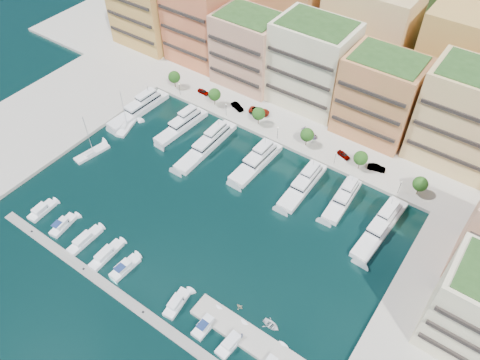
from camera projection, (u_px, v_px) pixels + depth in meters
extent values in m
plane|color=black|center=(210.00, 209.00, 115.74)|extent=(400.00, 400.00, 0.00)
cube|color=#9E998E|center=(328.00, 89.00, 150.69)|extent=(220.00, 64.00, 2.00)
cube|color=#9E998E|center=(25.00, 132.00, 136.03)|extent=(34.00, 76.00, 2.00)
cube|color=#1E3214|center=(387.00, 29.00, 177.75)|extent=(240.00, 40.00, 58.00)
cube|color=gray|center=(113.00, 291.00, 100.03)|extent=(72.00, 2.20, 0.35)
cube|color=#9E998E|center=(262.00, 347.00, 91.34)|extent=(32.00, 5.00, 2.00)
cube|color=#BC9345|center=(146.00, 10.00, 160.93)|extent=(22.00, 16.00, 24.00)
cube|color=black|center=(129.00, 19.00, 156.28)|extent=(20.24, 0.50, 0.90)
cube|color=#D37946|center=(199.00, 23.00, 152.54)|extent=(20.00, 16.00, 26.00)
cube|color=black|center=(183.00, 33.00, 147.89)|extent=(18.40, 0.50, 0.90)
cube|color=tan|center=(249.00, 50.00, 144.45)|extent=(20.00, 15.00, 22.00)
cube|color=black|center=(234.00, 62.00, 140.09)|extent=(18.40, 0.50, 0.90)
cube|color=#22431B|center=(249.00, 16.00, 136.22)|extent=(17.60, 13.20, 0.80)
cube|color=#F7E8BF|center=(312.00, 65.00, 136.10)|extent=(22.00, 16.00, 25.00)
cube|color=black|center=(297.00, 78.00, 131.45)|extent=(20.24, 0.50, 0.90)
cube|color=#22431B|center=(317.00, 24.00, 126.78)|extent=(19.36, 14.08, 0.80)
cube|color=#DA7D52|center=(379.00, 97.00, 126.89)|extent=(20.00, 15.00, 23.00)
cube|color=black|center=(367.00, 112.00, 122.52)|extent=(18.40, 0.50, 0.90)
cube|color=#22431B|center=(389.00, 59.00, 118.29)|extent=(17.60, 13.20, 0.80)
cube|color=#D7C272|center=(465.00, 119.00, 118.14)|extent=(22.00, 16.00, 26.00)
cube|color=black|center=(454.00, 136.00, 113.48)|extent=(20.24, 0.50, 0.90)
cube|color=black|center=(473.00, 347.00, 80.03)|extent=(16.56, 0.50, 0.90)
cube|color=#DA7D52|center=(285.00, 7.00, 155.89)|extent=(26.00, 18.00, 30.00)
cube|color=#D7C272|center=(368.00, 33.00, 143.89)|extent=(26.00, 18.00, 30.00)
cube|color=#BC9345|center=(466.00, 64.00, 131.89)|extent=(26.00, 18.00, 30.00)
cylinder|color=#473323|center=(175.00, 83.00, 148.82)|extent=(0.24, 0.24, 3.00)
sphere|color=#154614|center=(174.00, 77.00, 147.19)|extent=(3.80, 3.80, 3.80)
cylinder|color=#473323|center=(215.00, 101.00, 142.42)|extent=(0.24, 0.24, 3.00)
sphere|color=#154614|center=(215.00, 95.00, 140.79)|extent=(3.80, 3.80, 3.80)
cylinder|color=#473323|center=(258.00, 120.00, 136.02)|extent=(0.24, 0.24, 3.00)
sphere|color=#154614|center=(259.00, 114.00, 134.39)|extent=(3.80, 3.80, 3.80)
cylinder|color=#473323|center=(306.00, 141.00, 129.62)|extent=(0.24, 0.24, 3.00)
sphere|color=#154614|center=(307.00, 135.00, 127.99)|extent=(3.80, 3.80, 3.80)
cylinder|color=#473323|center=(359.00, 164.00, 123.22)|extent=(0.24, 0.24, 3.00)
sphere|color=#154614|center=(361.00, 158.00, 121.59)|extent=(3.80, 3.80, 3.80)
cylinder|color=#473323|center=(418.00, 190.00, 116.82)|extent=(0.24, 0.24, 3.00)
sphere|color=#154614|center=(420.00, 184.00, 115.19)|extent=(3.80, 3.80, 3.80)
cylinder|color=black|center=(180.00, 89.00, 145.56)|extent=(0.10, 0.10, 4.00)
sphere|color=#FFF2CC|center=(179.00, 84.00, 144.08)|extent=(0.30, 0.30, 0.30)
cylinder|color=black|center=(226.00, 110.00, 138.36)|extent=(0.10, 0.10, 4.00)
sphere|color=#FFF2CC|center=(226.00, 105.00, 136.88)|extent=(0.30, 0.30, 0.30)
cylinder|color=black|center=(278.00, 133.00, 131.16)|extent=(0.10, 0.10, 4.00)
sphere|color=#FFF2CC|center=(278.00, 127.00, 129.68)|extent=(0.30, 0.30, 0.30)
cylinder|color=black|center=(335.00, 159.00, 123.96)|extent=(0.10, 0.10, 4.00)
sphere|color=#FFF2CC|center=(336.00, 153.00, 122.48)|extent=(0.30, 0.30, 0.30)
cylinder|color=black|center=(400.00, 187.00, 116.76)|extent=(0.10, 0.10, 4.00)
sphere|color=#FFF2CC|center=(402.00, 182.00, 115.28)|extent=(0.30, 0.30, 0.30)
cube|color=white|center=(139.00, 111.00, 142.27)|extent=(5.41, 21.97, 2.30)
cube|color=white|center=(143.00, 102.00, 142.02)|extent=(4.16, 12.14, 1.80)
cube|color=black|center=(143.00, 102.00, 142.02)|extent=(4.22, 12.20, 0.55)
cube|color=white|center=(146.00, 95.00, 141.84)|extent=(2.93, 6.65, 1.40)
cylinder|color=#B2B2B7|center=(148.00, 89.00, 141.42)|extent=(0.14, 0.14, 1.80)
cube|color=white|center=(182.00, 128.00, 136.89)|extent=(5.32, 18.88, 2.30)
cube|color=white|center=(185.00, 119.00, 136.46)|extent=(4.02, 10.46, 1.80)
cube|color=black|center=(185.00, 119.00, 136.46)|extent=(4.08, 10.52, 0.55)
cube|color=white|center=(188.00, 112.00, 136.15)|extent=(2.81, 5.75, 1.40)
cylinder|color=#B2B2B7|center=(190.00, 106.00, 135.62)|extent=(0.14, 0.14, 1.80)
cube|color=black|center=(182.00, 129.00, 137.22)|extent=(5.37, 18.94, 0.35)
cube|color=white|center=(206.00, 147.00, 130.99)|extent=(4.75, 23.75, 2.30)
cube|color=white|center=(211.00, 137.00, 130.85)|extent=(3.78, 13.09, 1.80)
cube|color=black|center=(211.00, 137.00, 130.85)|extent=(3.84, 13.15, 0.55)
cube|color=white|center=(215.00, 129.00, 130.76)|extent=(2.72, 7.15, 1.40)
cylinder|color=#B2B2B7|center=(218.00, 122.00, 130.40)|extent=(0.14, 0.14, 1.80)
cube|color=white|center=(256.00, 164.00, 126.35)|extent=(5.31, 18.80, 2.30)
cube|color=white|center=(260.00, 155.00, 125.93)|extent=(4.24, 10.37, 1.80)
cube|color=black|center=(260.00, 155.00, 125.93)|extent=(4.30, 10.43, 0.55)
cube|color=white|center=(263.00, 147.00, 125.61)|extent=(3.06, 5.67, 1.40)
cylinder|color=#B2B2B7|center=(266.00, 140.00, 125.09)|extent=(0.14, 0.14, 1.80)
cube|color=white|center=(302.00, 187.00, 120.48)|extent=(4.79, 19.00, 2.30)
cube|color=white|center=(307.00, 177.00, 120.07)|extent=(3.83, 10.47, 1.80)
cube|color=black|center=(307.00, 177.00, 120.07)|extent=(3.89, 10.53, 0.55)
cube|color=white|center=(310.00, 169.00, 119.76)|extent=(2.77, 5.72, 1.40)
cylinder|color=#B2B2B7|center=(313.00, 162.00, 119.25)|extent=(0.14, 0.14, 1.80)
cube|color=black|center=(302.00, 188.00, 120.81)|extent=(4.84, 19.05, 0.35)
cube|color=white|center=(342.00, 201.00, 117.13)|extent=(4.84, 16.05, 2.30)
cube|color=white|center=(346.00, 192.00, 116.55)|extent=(3.75, 8.88, 1.80)
cube|color=black|center=(346.00, 192.00, 116.55)|extent=(3.81, 8.95, 0.55)
cube|color=white|center=(349.00, 184.00, 116.11)|extent=(2.66, 4.88, 1.40)
cylinder|color=#B2B2B7|center=(352.00, 178.00, 115.49)|extent=(0.14, 0.14, 1.80)
cube|color=white|center=(379.00, 230.00, 110.92)|extent=(5.40, 21.94, 2.30)
cube|color=white|center=(385.00, 218.00, 110.66)|extent=(4.13, 12.13, 1.80)
cube|color=black|center=(385.00, 218.00, 110.66)|extent=(4.19, 12.19, 0.55)
cube|color=white|center=(390.00, 209.00, 110.49)|extent=(2.91, 6.65, 1.40)
cylinder|color=#B2B2B7|center=(393.00, 202.00, 110.07)|extent=(0.14, 0.14, 1.80)
cube|color=white|center=(42.00, 211.00, 114.99)|extent=(3.05, 7.27, 1.40)
cube|color=white|center=(40.00, 209.00, 113.85)|extent=(2.25, 3.54, 1.10)
cube|color=black|center=(45.00, 206.00, 114.84)|extent=(1.89, 0.21, 0.55)
cube|color=white|center=(64.00, 226.00, 111.85)|extent=(3.35, 7.45, 1.40)
cube|color=white|center=(61.00, 223.00, 110.71)|extent=(2.33, 3.67, 1.10)
cube|color=black|center=(66.00, 220.00, 111.70)|extent=(1.75, 0.33, 0.55)
cube|color=navy|center=(57.00, 224.00, 109.75)|extent=(1.97, 2.36, 0.12)
cube|color=white|center=(85.00, 241.00, 108.80)|extent=(2.54, 9.05, 1.40)
cube|color=white|center=(82.00, 239.00, 107.61)|extent=(1.98, 4.35, 1.10)
cube|color=black|center=(89.00, 234.00, 108.81)|extent=(1.81, 0.11, 0.55)
cube|color=white|center=(107.00, 255.00, 105.97)|extent=(2.74, 8.99, 1.40)
cube|color=white|center=(104.00, 253.00, 104.78)|extent=(2.06, 4.34, 1.10)
cube|color=black|center=(110.00, 249.00, 105.96)|extent=(1.78, 0.15, 0.55)
cube|color=white|center=(125.00, 268.00, 103.61)|extent=(2.98, 7.39, 1.40)
cube|color=white|center=(123.00, 266.00, 102.46)|extent=(2.22, 3.59, 1.10)
cube|color=black|center=(128.00, 262.00, 103.46)|extent=(1.89, 0.20, 0.55)
cube|color=navy|center=(119.00, 268.00, 101.50)|extent=(1.94, 2.27, 0.12)
cube|color=white|center=(177.00, 304.00, 97.57)|extent=(3.42, 7.42, 1.40)
cube|color=white|center=(175.00, 302.00, 96.43)|extent=(2.39, 3.66, 1.10)
cube|color=black|center=(180.00, 298.00, 97.41)|extent=(1.80, 0.33, 0.55)
cube|color=white|center=(207.00, 324.00, 94.40)|extent=(2.60, 7.19, 1.40)
cube|color=white|center=(205.00, 323.00, 93.26)|extent=(1.99, 3.46, 1.10)
cube|color=black|center=(210.00, 318.00, 94.25)|extent=(1.79, 0.13, 0.55)
cube|color=navy|center=(202.00, 325.00, 92.30)|extent=(1.77, 2.17, 0.12)
cube|color=white|center=(232.00, 342.00, 91.85)|extent=(3.22, 7.94, 1.40)
cube|color=white|center=(231.00, 341.00, 90.69)|extent=(2.32, 3.87, 1.10)
cube|color=black|center=(236.00, 335.00, 91.75)|extent=(1.86, 0.25, 0.55)
cube|color=black|center=(273.00, 359.00, 88.43)|extent=(1.78, 0.12, 0.55)
cube|color=white|center=(92.00, 153.00, 129.46)|extent=(4.46, 10.37, 1.20)
cube|color=white|center=(89.00, 153.00, 128.25)|extent=(2.08, 2.76, 0.60)
cylinder|color=#B2B2B7|center=(88.00, 134.00, 124.98)|extent=(0.14, 0.14, 12.00)
cylinder|color=#B2B2B7|center=(87.00, 152.00, 127.46)|extent=(0.86, 4.47, 0.10)
cube|color=white|center=(127.00, 128.00, 137.13)|extent=(5.25, 9.20, 1.20)
cube|color=white|center=(124.00, 127.00, 135.99)|extent=(2.21, 2.59, 0.60)
cylinder|color=#B2B2B7|center=(124.00, 109.00, 132.61)|extent=(0.14, 0.14, 12.00)
cylinder|color=#B2B2B7|center=(122.00, 126.00, 135.23)|extent=(1.30, 3.80, 0.10)
imported|color=#C2B694|center=(240.00, 307.00, 96.96)|extent=(1.70, 1.51, 0.83)
imported|color=white|center=(271.00, 325.00, 94.15)|extent=(3.86, 2.90, 0.76)
imported|color=gray|center=(203.00, 92.00, 146.99)|extent=(3.98, 1.69, 1.34)
imported|color=gray|center=(237.00, 107.00, 141.56)|extent=(4.99, 3.04, 1.55)
imported|color=gray|center=(259.00, 111.00, 139.87)|extent=(6.72, 4.38, 1.72)
imported|color=gray|center=(310.00, 134.00, 132.96)|extent=(5.36, 3.13, 1.46)
imported|color=gray|center=(344.00, 155.00, 126.96)|extent=(4.20, 2.67, 1.33)
imported|color=gray|center=(376.00, 168.00, 123.34)|extent=(4.93, 2.77, 1.54)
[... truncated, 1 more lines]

